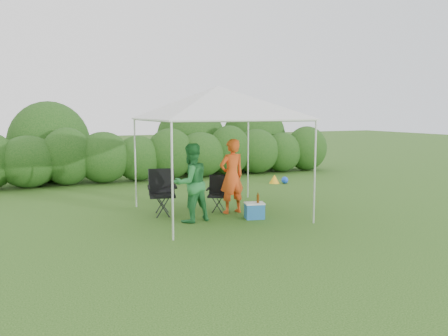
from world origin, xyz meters
name	(u,v)px	position (x,y,z in m)	size (l,w,h in m)	color
ground	(227,219)	(0.00, 0.00, 0.00)	(70.00, 70.00, 0.00)	#39641F
hedge	(155,155)	(0.03, 6.00, 0.83)	(13.74, 1.53, 1.80)	#265019
canopy	(218,103)	(0.00, 0.50, 2.46)	(3.10, 3.10, 2.83)	silver
chair_right	(218,191)	(0.16, 0.86, 0.46)	(0.63, 0.62, 0.82)	black
chair_left	(162,189)	(-1.13, 1.01, 0.57)	(0.71, 0.67, 1.01)	black
man	(232,176)	(0.35, 0.52, 0.84)	(0.61, 0.40, 1.68)	#F14F1B
woman	(191,183)	(-0.76, 0.13, 0.82)	(0.79, 0.62, 1.63)	#277938
cooler	(254,211)	(0.57, -0.17, 0.17)	(0.47, 0.38, 0.35)	#2465A7
bottle	(258,198)	(0.63, -0.21, 0.46)	(0.06, 0.06, 0.22)	#592D0C
lawn_toy	(277,179)	(3.40, 3.68, 0.13)	(0.55, 0.46, 0.28)	yellow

